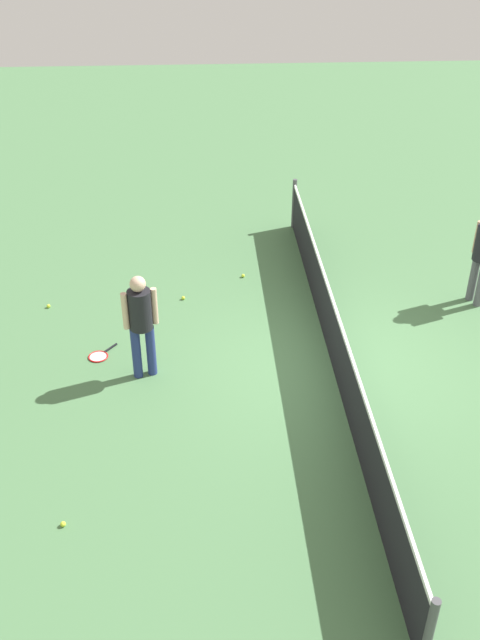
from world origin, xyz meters
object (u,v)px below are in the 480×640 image
(player_near_side, at_px, (141,319))
(tennis_ball_by_net, at_px, (183,298))
(tennis_ball_midcourt, at_px, (63,524))
(tennis_ball_baseline, at_px, (243,276))
(tennis_ball_near_player, at_px, (48,306))
(tennis_racket_near_player, at_px, (99,356))

(player_near_side, bearing_deg, tennis_ball_by_net, 165.80)
(tennis_ball_midcourt, height_order, tennis_ball_baseline, same)
(tennis_ball_near_player, relative_size, tennis_ball_baseline, 1.00)
(player_near_side, height_order, tennis_ball_near_player, player_near_side)
(player_near_side, xyz_separation_m, tennis_ball_by_net, (-2.19, 0.55, -0.98))
(tennis_ball_baseline, bearing_deg, tennis_racket_near_player, -45.08)
(player_near_side, bearing_deg, tennis_ball_near_player, -138.67)
(tennis_ball_by_net, distance_m, tennis_ball_baseline, 1.35)
(tennis_ball_by_net, bearing_deg, tennis_ball_midcourt, -14.99)
(tennis_racket_near_player, relative_size, tennis_ball_midcourt, 8.56)
(player_near_side, distance_m, tennis_ball_near_player, 2.90)
(tennis_ball_baseline, bearing_deg, player_near_side, -29.65)
(tennis_ball_midcourt, relative_size, tennis_ball_baseline, 1.00)
(tennis_racket_near_player, bearing_deg, player_near_side, 55.61)
(tennis_racket_near_player, height_order, tennis_ball_midcourt, tennis_ball_midcourt)
(tennis_ball_near_player, height_order, tennis_ball_midcourt, same)
(tennis_racket_near_player, xyz_separation_m, tennis_ball_by_net, (-1.67, 1.31, 0.02))
(tennis_racket_near_player, bearing_deg, tennis_ball_midcourt, -0.92)
(tennis_racket_near_player, bearing_deg, tennis_ball_near_player, -145.65)
(player_near_side, distance_m, tennis_ball_by_net, 2.46)
(tennis_ball_by_net, distance_m, tennis_ball_midcourt, 5.28)
(tennis_ball_near_player, bearing_deg, tennis_ball_baseline, 104.37)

